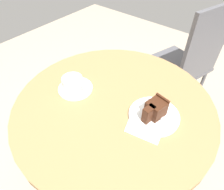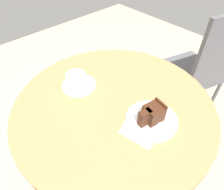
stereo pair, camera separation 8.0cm
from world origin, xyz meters
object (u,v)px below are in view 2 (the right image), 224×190
object	(u,v)px
cake_slice	(152,114)
fork	(157,129)
saucer	(79,85)
cafe_chair	(202,67)
teaspoon	(88,84)
cake_plate	(151,120)
coffee_cup	(76,80)
napkin	(141,128)

from	to	relation	value
cake_slice	fork	bearing A→B (deg)	-24.88
saucer	cafe_chair	xyz separation A→B (m)	(0.22, 0.79, -0.17)
cake_slice	cafe_chair	distance (m)	0.75
saucer	cafe_chair	distance (m)	0.83
teaspoon	cake_slice	xyz separation A→B (m)	(0.32, 0.04, 0.03)
saucer	cake_slice	distance (m)	0.36
cake_plate	cafe_chair	world-z (taller)	cafe_chair
cake_plate	cake_slice	bearing A→B (deg)	-87.33
saucer	cake_plate	size ratio (longest dim) A/B	0.77
saucer	coffee_cup	world-z (taller)	coffee_cup
teaspoon	cake_plate	world-z (taller)	teaspoon
teaspoon	cake_plate	distance (m)	0.33
cake_slice	cafe_chair	world-z (taller)	cafe_chair
cafe_chair	napkin	bearing A→B (deg)	26.37
cake_plate	cafe_chair	size ratio (longest dim) A/B	0.21
teaspoon	napkin	size ratio (longest dim) A/B	0.70
coffee_cup	fork	distance (m)	0.40
cafe_chair	saucer	bearing A→B (deg)	1.41
teaspoon	fork	distance (m)	0.36
cake_plate	cafe_chair	xyz separation A→B (m)	(-0.13, 0.70, -0.17)
fork	napkin	xyz separation A→B (m)	(-0.05, -0.03, -0.01)
cake_plate	saucer	bearing A→B (deg)	-166.80
cake_plate	fork	xyz separation A→B (m)	(0.04, -0.02, 0.01)
coffee_cup	napkin	distance (m)	0.35
coffee_cup	cake_slice	bearing A→B (deg)	13.37
teaspoon	cake_slice	world-z (taller)	cake_slice
coffee_cup	napkin	size ratio (longest dim) A/B	0.74
saucer	teaspoon	distance (m)	0.04
cake_slice	napkin	world-z (taller)	cake_slice
fork	teaspoon	bearing A→B (deg)	-107.54
coffee_cup	cake_plate	xyz separation A→B (m)	(0.35, 0.09, -0.03)
saucer	coffee_cup	bearing A→B (deg)	-118.95
cake_plate	napkin	xyz separation A→B (m)	(-0.00, -0.06, -0.00)
teaspoon	cake_slice	size ratio (longest dim) A/B	1.07
cafe_chair	cake_plate	bearing A→B (deg)	27.36
coffee_cup	cake_plate	world-z (taller)	coffee_cup
cake_slice	saucer	bearing A→B (deg)	-167.44
saucer	napkin	distance (m)	0.35
fork	cafe_chair	size ratio (longest dim) A/B	0.16
cake_slice	napkin	bearing A→B (deg)	-93.95
napkin	teaspoon	bearing A→B (deg)	178.61
cake_slice	coffee_cup	bearing A→B (deg)	-166.63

